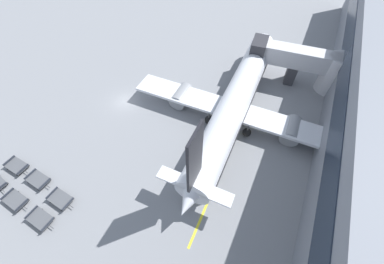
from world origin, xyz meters
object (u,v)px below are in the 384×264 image
at_px(baggage_dolly_row_near_col_b, 16,200).
at_px(airplane, 235,103).
at_px(baggage_dolly_row_mid_a_col_b, 38,180).
at_px(baggage_dolly_row_mid_a_col_c, 61,199).
at_px(baggage_dolly_row_near_col_c, 40,219).
at_px(baggage_dolly_row_mid_a_col_a, 17,166).

bearing_deg(baggage_dolly_row_near_col_b, airplane, 52.81).
height_order(baggage_dolly_row_mid_a_col_b, baggage_dolly_row_mid_a_col_c, same).
distance_m(baggage_dolly_row_near_col_b, baggage_dolly_row_mid_a_col_c, 5.38).
bearing_deg(baggage_dolly_row_near_col_c, airplane, 60.27).
distance_m(baggage_dolly_row_mid_a_col_a, baggage_dolly_row_mid_a_col_c, 8.74).
distance_m(baggage_dolly_row_mid_a_col_a, baggage_dolly_row_mid_a_col_b, 4.21).
height_order(airplane, baggage_dolly_row_mid_a_col_c, airplane).
bearing_deg(baggage_dolly_row_near_col_b, baggage_dolly_row_near_col_c, -3.84).
distance_m(baggage_dolly_row_near_col_c, baggage_dolly_row_mid_a_col_a, 9.15).
relative_size(airplane, baggage_dolly_row_near_col_b, 10.34).
bearing_deg(baggage_dolly_row_mid_a_col_c, baggage_dolly_row_near_col_b, -152.60).
distance_m(baggage_dolly_row_near_col_b, baggage_dolly_row_mid_a_col_b, 3.17).
bearing_deg(baggage_dolly_row_mid_a_col_a, baggage_dolly_row_mid_a_col_b, -2.80).
distance_m(baggage_dolly_row_near_col_b, baggage_dolly_row_near_col_c, 4.48).
relative_size(baggage_dolly_row_near_col_b, baggage_dolly_row_mid_a_col_a, 1.01).
height_order(airplane, baggage_dolly_row_near_col_c, airplane).
relative_size(baggage_dolly_row_near_col_c, baggage_dolly_row_mid_a_col_a, 1.00).
height_order(airplane, baggage_dolly_row_near_col_b, airplane).
distance_m(baggage_dolly_row_near_col_c, baggage_dolly_row_mid_a_col_b, 5.43).
height_order(baggage_dolly_row_near_col_b, baggage_dolly_row_mid_a_col_b, same).
bearing_deg(baggage_dolly_row_mid_a_col_c, baggage_dolly_row_near_col_c, -96.35).
bearing_deg(baggage_dolly_row_near_col_c, baggage_dolly_row_near_col_b, 176.16).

